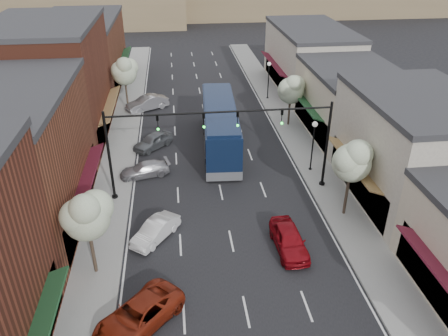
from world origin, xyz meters
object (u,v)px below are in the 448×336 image
object	(u,v)px
tree_left_near	(87,214)
red_hatchback	(289,239)
lamp_post_far	(269,74)
lamp_post_near	(314,138)
tree_right_far	(291,88)
parked_car_b	(156,230)
signal_mast_right	(297,134)
parked_car_e	(147,103)
signal_mast_left	(142,142)
parked_car_d	(153,141)
coach_bus	(220,126)
parked_car_c	(145,170)
tree_left_far	(124,71)
parked_car_a	(138,315)
tree_right_near	(353,160)

from	to	relation	value
tree_left_near	red_hatchback	distance (m)	12.27
lamp_post_far	lamp_post_near	bearing A→B (deg)	-90.00
tree_right_far	parked_car_b	world-z (taller)	tree_right_far
signal_mast_right	parked_car_e	distance (m)	22.06
signal_mast_left	parked_car_d	size ratio (longest dim) A/B	2.03
coach_bus	parked_car_c	size ratio (longest dim) A/B	3.31
red_hatchback	parked_car_e	distance (m)	27.21
tree_left_far	red_hatchback	bearing A→B (deg)	-64.98
parked_car_a	parked_car_e	bearing A→B (deg)	134.79
tree_right_near	parked_car_c	distance (m)	16.46
tree_right_near	tree_left_near	xyz separation A→B (m)	(-16.60, -4.00, -0.23)
lamp_post_far	parked_car_a	distance (m)	34.98
parked_car_c	parked_car_d	xyz separation A→B (m)	(0.56, 5.18, 0.10)
parked_car_e	signal_mast_right	bearing A→B (deg)	3.86
parked_car_c	lamp_post_far	bearing A→B (deg)	126.53
lamp_post_near	red_hatchback	size ratio (longest dim) A/B	1.01
tree_right_near	coach_bus	bearing A→B (deg)	122.25
signal_mast_right	parked_car_a	size ratio (longest dim) A/B	1.63
parked_car_b	parked_car_e	size ratio (longest dim) A/B	0.82
signal_mast_right	lamp_post_far	distance (m)	20.19
tree_right_far	lamp_post_far	distance (m)	8.13
tree_right_near	parked_car_a	distance (m)	16.58
red_hatchback	tree_left_far	bearing A→B (deg)	112.72
signal_mast_right	tree_right_far	world-z (taller)	signal_mast_right
signal_mast_right	parked_car_e	size ratio (longest dim) A/B	1.74
tree_left_far	parked_car_d	xyz separation A→B (m)	(2.93, -9.52, -3.91)
tree_left_near	parked_car_d	xyz separation A→B (m)	(2.93, 16.48, -3.53)
parked_car_c	parked_car_d	size ratio (longest dim) A/B	1.00
tree_left_far	signal_mast_right	bearing A→B (deg)	-52.29
lamp_post_far	parked_car_c	world-z (taller)	lamp_post_far
tree_left_near	red_hatchback	xyz separation A→B (m)	(11.74, 0.84, -3.47)
signal_mast_right	tree_left_near	size ratio (longest dim) A/B	1.44
tree_left_far	parked_car_c	distance (m)	15.41
red_hatchback	parked_car_b	world-z (taller)	red_hatchback
tree_right_near	parked_car_b	world-z (taller)	tree_right_near
parked_car_d	lamp_post_near	bearing A→B (deg)	20.61
tree_left_near	parked_car_a	distance (m)	6.09
signal_mast_right	tree_left_near	distance (m)	16.05
signal_mast_left	red_hatchback	world-z (taller)	signal_mast_left
signal_mast_left	parked_car_d	world-z (taller)	signal_mast_left
tree_right_near	coach_bus	xyz separation A→B (m)	(-7.55, 11.96, -2.35)
parked_car_b	tree_right_near	bearing A→B (deg)	41.29
tree_right_far	parked_car_d	distance (m)	14.50
lamp_post_near	parked_car_d	distance (m)	14.59
tree_right_far	parked_car_e	distance (m)	16.16
tree_right_far	parked_car_d	size ratio (longest dim) A/B	1.34
parked_car_d	tree_right_far	bearing A→B (deg)	59.34
tree_left_near	parked_car_a	bearing A→B (deg)	-57.40
lamp_post_far	tree_left_far	bearing A→B (deg)	-172.70
tree_right_near	red_hatchback	size ratio (longest dim) A/B	1.35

